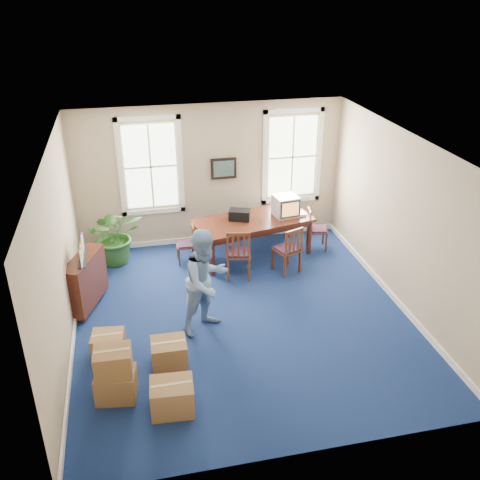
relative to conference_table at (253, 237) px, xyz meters
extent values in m
plane|color=navy|center=(-0.76, -2.29, -0.43)|extent=(6.50, 6.50, 0.00)
plane|color=white|center=(-0.76, -2.29, 2.77)|extent=(6.50, 6.50, 0.00)
plane|color=tan|center=(-0.76, 0.96, 1.17)|extent=(6.50, 0.00, 6.50)
plane|color=tan|center=(-0.76, -5.54, 1.17)|extent=(6.50, 0.00, 6.50)
plane|color=tan|center=(-3.76, -2.29, 1.17)|extent=(0.00, 6.50, 6.50)
plane|color=tan|center=(2.24, -2.29, 1.17)|extent=(0.00, 6.50, 6.50)
cube|color=white|center=(-0.76, 0.93, -0.37)|extent=(6.00, 0.04, 0.12)
cube|color=white|center=(-3.73, -2.29, -0.37)|extent=(0.04, 6.50, 0.12)
cube|color=white|center=(2.21, -2.29, -0.37)|extent=(0.04, 6.50, 0.12)
cube|color=white|center=(1.09, 0.00, 0.46)|extent=(0.19, 0.23, 0.05)
cube|color=black|center=(-0.29, 0.06, 0.54)|extent=(0.52, 0.43, 0.22)
imported|color=#77A0CE|center=(-1.43, -2.50, 0.52)|extent=(1.16, 1.09, 1.89)
cube|color=#4C2013|center=(-3.51, -1.34, 0.05)|extent=(0.75, 1.26, 0.95)
imported|color=#27561E|center=(-2.95, 0.32, 0.21)|extent=(1.30, 1.18, 1.29)
camera|label=1|loc=(-2.55, -10.26, 5.17)|focal=40.00mm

